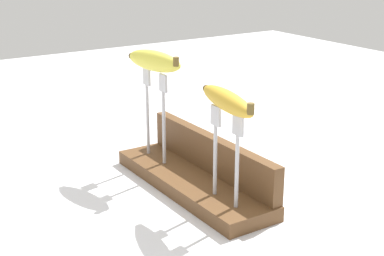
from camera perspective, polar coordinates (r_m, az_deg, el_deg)
ground_plane at (r=1.15m, az=-0.00°, el=-6.07°), size 3.00×3.00×0.00m
wooden_board at (r=1.15m, az=-0.00°, el=-5.42°), size 0.41×0.12×0.03m
board_backstop at (r=1.15m, az=2.00°, el=-2.57°), size 0.40×0.02×0.07m
fork_stand_left at (r=1.20m, az=-3.66°, el=2.08°), size 0.09×0.01×0.19m
fork_stand_right at (r=1.00m, az=3.39°, el=-1.89°), size 0.09×0.01×0.17m
banana_raised_left at (r=1.18m, az=-3.76°, el=6.66°), size 0.16×0.07×0.04m
banana_raised_right at (r=0.98m, az=3.48°, el=2.74°), size 0.19×0.07×0.04m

